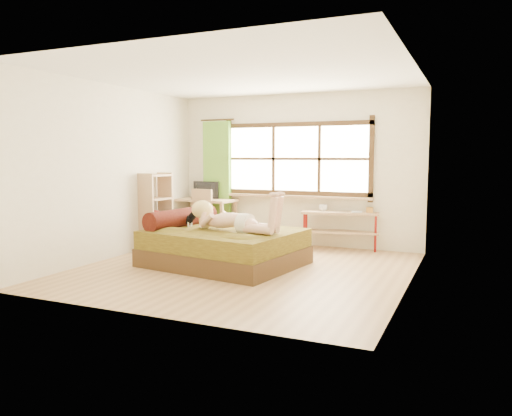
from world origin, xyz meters
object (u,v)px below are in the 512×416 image
at_px(bed, 222,245).
at_px(kitten, 186,218).
at_px(chair, 198,214).
at_px(pipe_shelf, 341,222).
at_px(bookshelf, 156,211).
at_px(woman, 232,209).
at_px(desk, 203,204).

height_order(bed, kitten, bed).
xyz_separation_m(bed, chair, (-1.22, 1.41, 0.27)).
relative_size(bed, kitten, 7.39).
height_order(bed, pipe_shelf, bed).
bearing_deg(pipe_shelf, bookshelf, -167.81).
xyz_separation_m(woman, chair, (-1.42, 1.47, -0.28)).
bearing_deg(desk, kitten, -62.70).
relative_size(woman, kitten, 4.67).
bearing_deg(desk, bed, -47.26).
bearing_deg(bed, bookshelf, 165.80).
relative_size(desk, pipe_shelf, 0.99).
relative_size(desk, chair, 1.33).
xyz_separation_m(woman, kitten, (-0.87, 0.15, -0.19)).
height_order(chair, pipe_shelf, chair).
bearing_deg(desk, bookshelf, -100.48).
bearing_deg(kitten, chair, 121.23).
height_order(woman, pipe_shelf, woman).
distance_m(bed, bookshelf, 1.82).
distance_m(woman, desk, 2.39).
bearing_deg(bookshelf, chair, 62.50).
bearing_deg(woman, pipe_shelf, 68.98).
xyz_separation_m(kitten, chair, (-0.55, 1.32, -0.09)).
height_order(bed, chair, chair).
relative_size(chair, bookshelf, 0.76).
bearing_deg(bookshelf, desk, 76.80).
xyz_separation_m(desk, chair, (0.11, -0.36, -0.14)).
bearing_deg(pipe_shelf, kitten, -147.64).
distance_m(bed, woman, 0.59).
relative_size(desk, bookshelf, 1.02).
bearing_deg(kitten, bookshelf, 157.02).
height_order(woman, chair, woman).
bearing_deg(bed, desk, 135.49).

